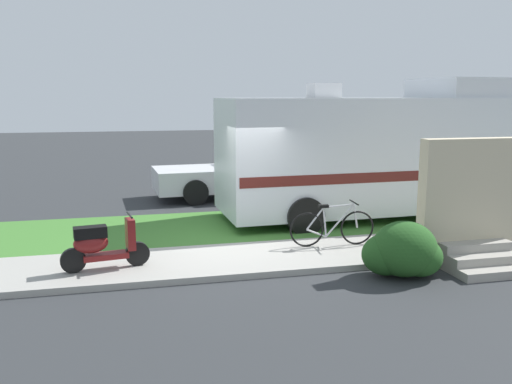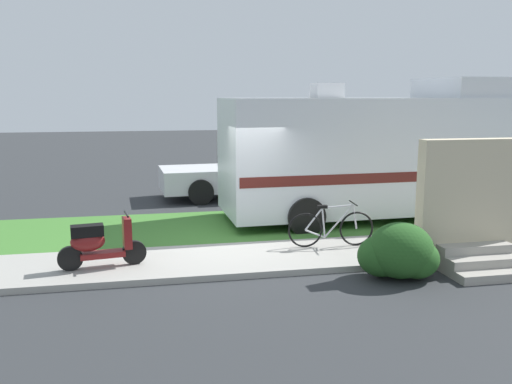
# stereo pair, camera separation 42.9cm
# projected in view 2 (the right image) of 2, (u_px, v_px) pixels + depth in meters

# --- Properties ---
(ground_plane) EXTENTS (80.00, 80.00, 0.00)m
(ground_plane) POSITION_uv_depth(u_px,v_px,m) (233.00, 246.00, 11.57)
(ground_plane) COLOR #2D3033
(sidewalk) EXTENTS (24.00, 2.00, 0.12)m
(sidewalk) POSITION_uv_depth(u_px,v_px,m) (242.00, 259.00, 10.40)
(sidewalk) COLOR #9E9B93
(sidewalk) RESTS_ON ground
(grass_strip) EXTENTS (24.00, 3.40, 0.08)m
(grass_strip) POSITION_uv_depth(u_px,v_px,m) (223.00, 227.00, 13.01)
(grass_strip) COLOR #3D752D
(grass_strip) RESTS_ON ground
(motorhome_rv) EXTENTS (7.34, 2.87, 3.63)m
(motorhome_rv) POSITION_uv_depth(u_px,v_px,m) (370.00, 153.00, 13.73)
(motorhome_rv) COLOR silver
(motorhome_rv) RESTS_ON ground
(scooter) EXTENTS (1.55, 0.55, 0.97)m
(scooter) POSITION_uv_depth(u_px,v_px,m) (99.00, 243.00, 9.63)
(scooter) COLOR black
(scooter) RESTS_ON ground
(bicycle) EXTENTS (1.79, 0.52, 0.91)m
(bicycle) POSITION_uv_depth(u_px,v_px,m) (331.00, 228.00, 11.01)
(bicycle) COLOR black
(bicycle) RESTS_ON ground
(pickup_truck_near) EXTENTS (5.17, 2.34, 1.90)m
(pickup_truck_near) POSITION_uv_depth(u_px,v_px,m) (260.00, 165.00, 17.19)
(pickup_truck_near) COLOR silver
(pickup_truck_near) RESTS_ON ground
(porch_steps) EXTENTS (2.00, 1.26, 2.40)m
(porch_steps) POSITION_uv_depth(u_px,v_px,m) (471.00, 216.00, 9.99)
(porch_steps) COLOR #9E998E
(porch_steps) RESTS_ON ground
(bush_by_porch) EXTENTS (1.39, 1.04, 0.99)m
(bush_by_porch) POSITION_uv_depth(u_px,v_px,m) (399.00, 253.00, 9.38)
(bush_by_porch) COLOR #23511E
(bush_by_porch) RESTS_ON ground
(bottle_green) EXTENTS (0.07, 0.07, 0.24)m
(bottle_green) POSITION_uv_depth(u_px,v_px,m) (444.00, 236.00, 11.46)
(bottle_green) COLOR #B2B2B7
(bottle_green) RESTS_ON ground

